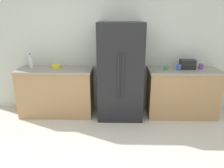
% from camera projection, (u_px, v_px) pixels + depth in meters
% --- Properties ---
extents(kitchen_back_panel, '(5.07, 0.10, 2.99)m').
position_uv_depth(kitchen_back_panel, '(109.00, 36.00, 4.25)').
color(kitchen_back_panel, silver).
rests_on(kitchen_back_panel, ground_plane).
extents(counter_left, '(1.41, 0.59, 0.92)m').
position_uv_depth(counter_left, '(57.00, 92.00, 4.26)').
color(counter_left, tan).
rests_on(counter_left, ground_plane).
extents(counter_right, '(1.32, 0.59, 0.92)m').
position_uv_depth(counter_right, '(182.00, 93.00, 4.21)').
color(counter_right, tan).
rests_on(counter_right, ground_plane).
extents(refrigerator, '(0.82, 0.68, 1.78)m').
position_uv_depth(refrigerator, '(120.00, 72.00, 4.05)').
color(refrigerator, black).
rests_on(refrigerator, ground_plane).
extents(toaster, '(0.28, 0.17, 0.18)m').
position_uv_depth(toaster, '(188.00, 64.00, 4.09)').
color(toaster, black).
rests_on(toaster, counter_right).
extents(bottle_a, '(0.07, 0.07, 0.27)m').
position_uv_depth(bottle_a, '(31.00, 62.00, 4.19)').
color(bottle_a, white).
rests_on(bottle_a, counter_left).
extents(cup_a, '(0.09, 0.09, 0.10)m').
position_uv_depth(cup_a, '(201.00, 66.00, 4.09)').
color(cup_a, purple).
rests_on(cup_a, counter_right).
extents(cup_b, '(0.08, 0.08, 0.08)m').
position_uv_depth(cup_b, '(166.00, 68.00, 4.03)').
color(cup_b, green).
rests_on(cup_b, counter_right).
extents(cup_c, '(0.08, 0.08, 0.11)m').
position_uv_depth(cup_c, '(179.00, 67.00, 4.00)').
color(cup_c, blue).
rests_on(cup_c, counter_right).
extents(bowl_a, '(0.18, 0.18, 0.07)m').
position_uv_depth(bowl_a, '(57.00, 67.00, 4.14)').
color(bowl_a, yellow).
rests_on(bowl_a, counter_left).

